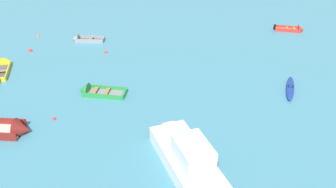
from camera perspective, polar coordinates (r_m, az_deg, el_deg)
rowboat_grey_far_right at (r=37.69m, az=-12.68°, el=7.96°), size 3.17×1.55×0.88m
rowboat_red_foreground_center at (r=41.17m, az=18.33°, el=9.11°), size 2.97×1.91×0.94m
rowboat_maroon_far_left at (r=26.04m, az=-22.65°, el=-4.93°), size 4.76×2.54×1.45m
kayak_deep_blue_outer_left at (r=29.96m, az=17.73°, el=0.85°), size 2.08×3.52×0.35m
motor_launch_white_cluster_inner at (r=21.50m, az=2.41°, el=-8.85°), size 3.51×7.53×2.69m
rowboat_green_far_back at (r=28.69m, az=-11.26°, el=0.40°), size 3.69×2.22×1.16m
rowboat_yellow_distant_center at (r=34.52m, az=-23.37°, el=3.84°), size 1.30×3.85×1.05m
mooring_buoy_outer_edge at (r=34.89m, az=-9.27°, el=6.10°), size 0.33×0.33×0.33m
mooring_buoy_central at (r=26.51m, az=-16.62°, el=-3.62°), size 0.28×0.28×0.28m
mooring_buoy_near_foreground at (r=40.02m, az=-18.75°, el=8.18°), size 0.31×0.31×0.31m
mooring_buoy_between_boats_left at (r=36.93m, az=-19.84°, el=6.05°), size 0.40×0.40×0.40m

